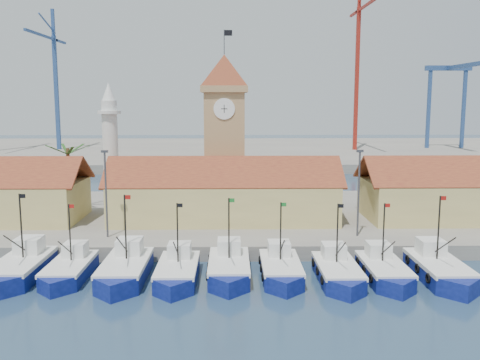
{
  "coord_description": "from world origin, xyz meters",
  "views": [
    {
      "loc": [
        0.86,
        -42.13,
        15.53
      ],
      "look_at": [
        1.84,
        18.0,
        6.54
      ],
      "focal_mm": 40.0,
      "sensor_mm": 36.0,
      "label": 1
    }
  ],
  "objects_px": {
    "boat_4": "(229,270)",
    "clock_tower": "(225,129)",
    "boat_0": "(20,270)",
    "minaret": "(110,145)"
  },
  "relations": [
    {
      "from": "clock_tower",
      "to": "minaret",
      "type": "bearing_deg",
      "value": 172.39
    },
    {
      "from": "boat_0",
      "to": "clock_tower",
      "type": "xyz_separation_m",
      "value": [
        17.75,
        22.69,
        11.15
      ]
    },
    {
      "from": "boat_4",
      "to": "clock_tower",
      "type": "relative_size",
      "value": 0.43
    },
    {
      "from": "boat_0",
      "to": "boat_4",
      "type": "xyz_separation_m",
      "value": [
        18.38,
        -0.11,
        -0.05
      ]
    },
    {
      "from": "boat_0",
      "to": "clock_tower",
      "type": "height_order",
      "value": "clock_tower"
    },
    {
      "from": "boat_0",
      "to": "clock_tower",
      "type": "relative_size",
      "value": 0.46
    },
    {
      "from": "minaret",
      "to": "boat_4",
      "type": "bearing_deg",
      "value": -57.79
    },
    {
      "from": "boat_0",
      "to": "minaret",
      "type": "relative_size",
      "value": 0.64
    },
    {
      "from": "boat_0",
      "to": "minaret",
      "type": "distance_m",
      "value": 26.4
    },
    {
      "from": "boat_0",
      "to": "minaret",
      "type": "xyz_separation_m",
      "value": [
        2.75,
        24.7,
        8.92
      ]
    }
  ]
}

